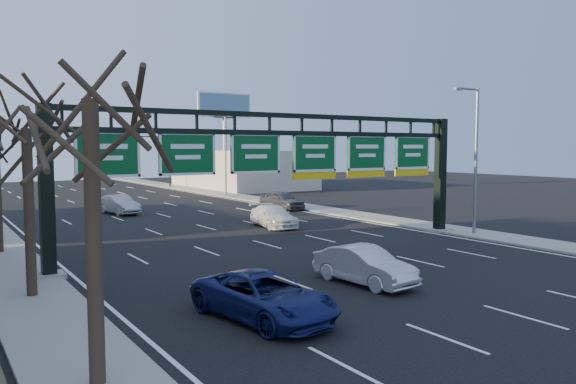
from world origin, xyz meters
TOP-DOWN VIEW (x-y plane):
  - ground at (0.00, 0.00)m, footprint 160.00×160.00m
  - sidewalk_right at (12.80, 20.00)m, footprint 3.00×120.00m
  - lane_markings at (0.00, 20.00)m, footprint 21.60×120.00m
  - sign_gantry at (0.16, 8.00)m, footprint 24.60×1.20m
  - building_right_distant at (20.00, 50.00)m, footprint 12.00×20.00m
  - tree_near at (-12.80, -4.00)m, footprint 3.60×3.60m
  - tree_gantry at (-12.80, 5.00)m, footprint 3.60×3.60m
  - streetlight_near at (12.47, 6.00)m, footprint 2.15×0.22m
  - streetlight_far at (12.47, 40.00)m, footprint 2.15×0.22m
  - billboard_right at (15.00, 44.98)m, footprint 7.00×0.50m
  - traffic_signal_mast at (5.69, 55.00)m, footprint 10.16×0.54m
  - car_blue_suv at (-7.08, -1.67)m, footprint 3.25×5.62m
  - car_silver_sedan at (-1.41, 0.11)m, footprint 2.00×4.64m
  - car_white_wagon at (3.98, 15.78)m, footprint 2.78×5.24m
  - car_grey_far at (10.19, 24.44)m, footprint 2.33×4.90m
  - car_silver_distant at (-2.66, 28.81)m, footprint 2.33×4.84m

SIDE VIEW (x-z plane):
  - ground at x=0.00m, z-range 0.00..0.00m
  - lane_markings at x=0.00m, z-range 0.00..0.01m
  - sidewalk_right at x=12.80m, z-range 0.00..0.12m
  - car_white_wagon at x=3.98m, z-range 0.00..1.45m
  - car_blue_suv at x=-7.08m, z-range 0.00..1.47m
  - car_silver_sedan at x=-1.41m, z-range 0.00..1.49m
  - car_silver_distant at x=-2.66m, z-range 0.00..1.53m
  - car_grey_far at x=10.19m, z-range 0.00..1.62m
  - building_right_distant at x=20.00m, z-range 0.00..5.00m
  - sign_gantry at x=0.16m, z-range 1.03..8.23m
  - streetlight_near at x=12.47m, z-range 0.58..9.58m
  - streetlight_far at x=12.47m, z-range 0.58..9.58m
  - traffic_signal_mast at x=5.69m, z-range 2.00..9.00m
  - tree_gantry at x=-12.80m, z-range 2.87..11.35m
  - tree_near at x=-12.80m, z-range 3.05..11.91m
  - billboard_right at x=15.00m, z-range 3.06..15.06m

